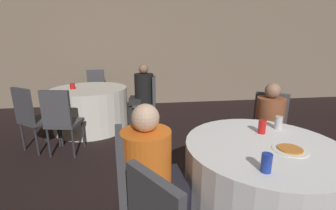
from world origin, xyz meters
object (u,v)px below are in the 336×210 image
at_px(table_near, 259,185).
at_px(table_far, 91,108).
at_px(chair_far_east, 150,98).
at_px(person_orange_shirt, 156,177).
at_px(soda_can_blue, 266,163).
at_px(person_black_shirt, 141,96).
at_px(soda_can_red, 262,127).
at_px(chair_far_north, 96,87).
at_px(chair_near_west, 134,182).
at_px(soda_can_silver, 278,123).
at_px(chair_far_southwest, 31,114).
at_px(chair_far_south, 60,117).
at_px(person_floral_shirt, 268,131).
at_px(pizza_plate_near, 290,150).
at_px(chair_near_northeast, 269,125).

relative_size(table_near, table_far, 0.94).
distance_m(chair_far_east, person_orange_shirt, 2.58).
height_order(chair_far_east, soda_can_blue, chair_far_east).
height_order(person_black_shirt, soda_can_blue, person_black_shirt).
bearing_deg(soda_can_red, chair_far_north, 120.16).
bearing_deg(table_far, table_near, -54.64).
height_order(chair_near_west, soda_can_silver, chair_near_west).
distance_m(chair_far_north, chair_far_east, 1.64).
height_order(chair_far_east, soda_can_red, chair_far_east).
height_order(chair_far_southwest, soda_can_red, chair_far_southwest).
bearing_deg(soda_can_red, table_near, -115.68).
xyz_separation_m(table_far, chair_far_southwest, (-0.64, -0.87, 0.19)).
xyz_separation_m(table_far, person_black_shirt, (0.91, -0.08, 0.22)).
bearing_deg(chair_far_east, chair_far_south, 132.63).
relative_size(table_near, soda_can_red, 10.18).
relative_size(table_far, chair_far_southwest, 1.40).
bearing_deg(person_floral_shirt, chair_near_west, 62.51).
distance_m(table_near, pizza_plate_near, 0.43).
distance_m(table_near, chair_near_northeast, 1.05).
bearing_deg(pizza_plate_near, chair_near_northeast, 65.40).
bearing_deg(table_near, pizza_plate_near, -43.75).
bearing_deg(table_near, chair_near_northeast, 55.47).
bearing_deg(pizza_plate_near, chair_far_southwest, 144.67).
bearing_deg(chair_far_southwest, person_black_shirt, 63.32).
relative_size(chair_far_north, chair_far_south, 1.00).
relative_size(chair_near_northeast, chair_far_east, 1.00).
xyz_separation_m(chair_far_south, person_floral_shirt, (2.52, -0.82, -0.01)).
bearing_deg(person_orange_shirt, person_black_shirt, 175.88).
distance_m(table_near, person_floral_shirt, 0.88).
distance_m(table_far, chair_far_south, 1.10).
height_order(chair_near_west, soda_can_red, chair_near_west).
bearing_deg(person_floral_shirt, table_near, 90.00).
height_order(person_floral_shirt, soda_can_silver, person_floral_shirt).
height_order(chair_far_southwest, chair_far_south, same).
bearing_deg(soda_can_red, pizza_plate_near, -84.21).
xyz_separation_m(chair_far_east, pizza_plate_near, (0.90, -2.63, 0.19)).
height_order(chair_far_southwest, person_black_shirt, person_black_shirt).
height_order(table_far, chair_far_east, chair_far_east).
bearing_deg(chair_far_south, person_orange_shirt, -44.27).
xyz_separation_m(table_far, soda_can_red, (1.94, -2.38, 0.44)).
distance_m(table_far, chair_near_northeast, 3.00).
xyz_separation_m(chair_far_southwest, person_floral_shirt, (2.97, -1.02, -0.01)).
distance_m(chair_far_southwest, soda_can_red, 3.01).
bearing_deg(chair_far_north, person_black_shirt, 126.51).
relative_size(person_black_shirt, soda_can_silver, 9.64).
distance_m(table_far, chair_near_west, 2.82).
relative_size(chair_near_northeast, pizza_plate_near, 3.80).
bearing_deg(person_black_shirt, chair_far_east, -90.00).
bearing_deg(person_floral_shirt, chair_far_east, -20.41).
xyz_separation_m(pizza_plate_near, soda_can_blue, (-0.34, -0.24, 0.05)).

